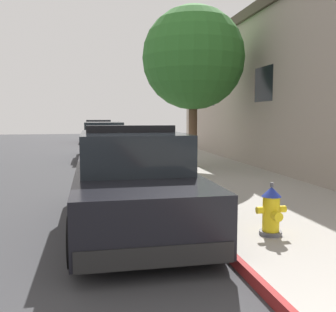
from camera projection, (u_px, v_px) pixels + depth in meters
sidewalk_pavement at (218, 178)px, 11.07m from camera, size 3.67×60.00×0.14m
curb_painted_edge at (154, 180)px, 10.70m from camera, size 0.08×60.00×0.14m
police_cruiser at (132, 181)px, 6.48m from camera, size 1.94×4.84×1.68m
parked_car_silver_ahead at (104, 141)px, 17.12m from camera, size 1.94×4.84×1.56m
parked_car_dark_far at (98, 132)px, 27.07m from camera, size 1.94×4.84×1.56m
fire_hydrant at (271, 211)px, 5.48m from camera, size 0.44×0.40×0.76m
street_tree at (193, 58)px, 12.46m from camera, size 3.32×3.32×5.23m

